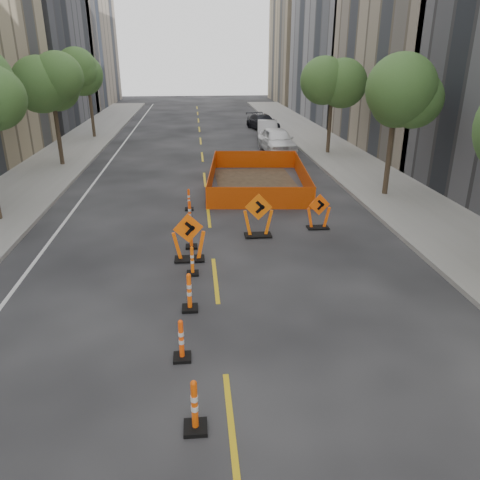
{
  "coord_description": "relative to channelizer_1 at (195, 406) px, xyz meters",
  "views": [
    {
      "loc": [
        -0.48,
        -8.6,
        6.31
      ],
      "look_at": [
        0.78,
        4.37,
        1.1
      ],
      "focal_mm": 35.0,
      "sensor_mm": 36.0,
      "label": 1
    }
  ],
  "objects": [
    {
      "name": "parked_car_near",
      "position": [
        5.76,
        24.99,
        0.29
      ],
      "size": [
        2.29,
        4.97,
        1.65
      ],
      "primitive_type": "imported",
      "rotation": [
        0.0,
        0.0,
        0.07
      ],
      "color": "white",
      "rests_on": "ground"
    },
    {
      "name": "sidewalk_right",
      "position": [
        9.65,
        14.0,
        -0.46
      ],
      "size": [
        4.0,
        90.0,
        0.15
      ],
      "primitive_type": "cube",
      "color": "gray",
      "rests_on": "ground"
    },
    {
      "name": "tree_l_d",
      "position": [
        -7.75,
        32.0,
        3.99
      ],
      "size": [
        2.8,
        2.8,
        5.95
      ],
      "color": "#382B1E",
      "rests_on": "ground"
    },
    {
      "name": "chevron_sign_right",
      "position": [
        4.81,
        10.02,
        0.15
      ],
      "size": [
        0.99,
        0.67,
        1.39
      ],
      "primitive_type": null,
      "rotation": [
        0.0,
        0.0,
        0.13
      ],
      "color": "#F5530A",
      "rests_on": "ground"
    },
    {
      "name": "channelizer_6",
      "position": [
        -0.12,
        10.68,
        -0.01
      ],
      "size": [
        0.42,
        0.42,
        1.06
      ],
      "primitive_type": null,
      "color": "#E74209",
      "rests_on": "ground"
    },
    {
      "name": "channelizer_7",
      "position": [
        -0.16,
        12.82,
        -0.07
      ],
      "size": [
        0.37,
        0.37,
        0.94
      ],
      "primitive_type": null,
      "color": "#E44709",
      "rests_on": "ground"
    },
    {
      "name": "bld_left_d",
      "position": [
        -16.35,
        41.2,
        6.46
      ],
      "size": [
        12.0,
        16.0,
        14.0
      ],
      "primitive_type": "cube",
      "color": "#4C4C51",
      "rests_on": "ground"
    },
    {
      "name": "channelizer_5",
      "position": [
        -0.07,
        8.55,
        -0.02
      ],
      "size": [
        0.41,
        0.41,
        1.03
      ],
      "primitive_type": null,
      "color": "#FF500A",
      "rests_on": "ground"
    },
    {
      "name": "channelizer_1",
      "position": [
        0.0,
        0.0,
        0.0
      ],
      "size": [
        0.42,
        0.42,
        1.08
      ],
      "primitive_type": null,
      "color": "#D84A09",
      "rests_on": "ground"
    },
    {
      "name": "sidewalk_left",
      "position": [
        -8.35,
        14.0,
        -0.46
      ],
      "size": [
        4.0,
        90.0,
        0.15
      ],
      "primitive_type": "cube",
      "color": "gray",
      "rests_on": "ground"
    },
    {
      "name": "tree_r_b",
      "position": [
        9.05,
        14.0,
        3.99
      ],
      "size": [
        2.8,
        2.8,
        5.95
      ],
      "color": "#382B1E",
      "rests_on": "ground"
    },
    {
      "name": "ground_plane",
      "position": [
        0.65,
        2.0,
        -0.54
      ],
      "size": [
        140.0,
        140.0,
        0.0
      ],
      "primitive_type": "plane",
      "color": "black"
    },
    {
      "name": "parked_car_far",
      "position": [
        6.25,
        35.26,
        0.12
      ],
      "size": [
        2.87,
        4.88,
        1.33
      ],
      "primitive_type": "imported",
      "rotation": [
        0.0,
        0.0,
        0.24
      ],
      "color": "black",
      "rests_on": "ground"
    },
    {
      "name": "bld_right_c",
      "position": [
        17.65,
        25.8,
        6.46
      ],
      "size": [
        12.0,
        16.0,
        14.0
      ],
      "primitive_type": "cube",
      "color": "gray",
      "rests_on": "ground"
    },
    {
      "name": "bld_right_e",
      "position": [
        17.65,
        60.6,
        7.46
      ],
      "size": [
        12.0,
        14.0,
        16.0
      ],
      "primitive_type": "cube",
      "color": "tan",
      "rests_on": "ground"
    },
    {
      "name": "parked_car_mid",
      "position": [
        5.89,
        30.19,
        0.18
      ],
      "size": [
        2.03,
        4.52,
        1.44
      ],
      "primitive_type": "imported",
      "rotation": [
        0.0,
        0.0,
        -0.12
      ],
      "color": "#A4A3A9",
      "rests_on": "ground"
    },
    {
      "name": "channelizer_3",
      "position": [
        -0.11,
        4.27,
        -0.01
      ],
      "size": [
        0.42,
        0.42,
        1.07
      ],
      "primitive_type": null,
      "color": "#FF580A",
      "rests_on": "ground"
    },
    {
      "name": "tree_l_c",
      "position": [
        -7.75,
        22.0,
        3.99
      ],
      "size": [
        2.8,
        2.8,
        5.95
      ],
      "color": "#382B1E",
      "rests_on": "ground"
    },
    {
      "name": "channelizer_2",
      "position": [
        -0.28,
        2.14,
        -0.04
      ],
      "size": [
        0.39,
        0.39,
        1.0
      ],
      "primitive_type": null,
      "color": "#F7480A",
      "rests_on": "ground"
    },
    {
      "name": "channelizer_4",
      "position": [
        -0.03,
        6.41,
        -0.07
      ],
      "size": [
        0.37,
        0.37,
        0.93
      ],
      "primitive_type": null,
      "color": "#FA5F0A",
      "rests_on": "ground"
    },
    {
      "name": "safety_fence",
      "position": [
        3.31,
        16.58,
        -0.04
      ],
      "size": [
        5.44,
        8.4,
        1.0
      ],
      "primitive_type": null,
      "rotation": [
        0.0,
        0.0,
        -0.1
      ],
      "color": "#E0450B",
      "rests_on": "ground"
    },
    {
      "name": "chevron_sign_center",
      "position": [
        2.39,
        9.41,
        0.28
      ],
      "size": [
        1.16,
        0.77,
        1.65
      ],
      "primitive_type": null,
      "rotation": [
        0.0,
        0.0,
        -0.11
      ],
      "color": "#E96009",
      "rests_on": "ground"
    },
    {
      "name": "bld_left_e",
      "position": [
        -16.35,
        57.6,
        9.46
      ],
      "size": [
        12.0,
        20.0,
        20.0
      ],
      "primitive_type": "cube",
      "color": "gray",
      "rests_on": "ground"
    },
    {
      "name": "tree_r_c",
      "position": [
        9.05,
        24.0,
        3.99
      ],
      "size": [
        2.8,
        2.8,
        5.95
      ],
      "color": "#382B1E",
      "rests_on": "ground"
    },
    {
      "name": "chevron_sign_left",
      "position": [
        -0.13,
        7.48,
        0.27
      ],
      "size": [
        1.2,
        0.87,
        1.63
      ],
      "primitive_type": null,
      "rotation": [
        0.0,
        0.0,
        0.22
      ],
      "color": "#FF600A",
      "rests_on": "ground"
    },
    {
      "name": "bld_right_d",
      "position": [
        17.65,
        42.2,
        9.46
      ],
      "size": [
        12.0,
        18.0,
        20.0
      ],
      "primitive_type": "cube",
      "color": "gray",
      "rests_on": "ground"
    }
  ]
}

